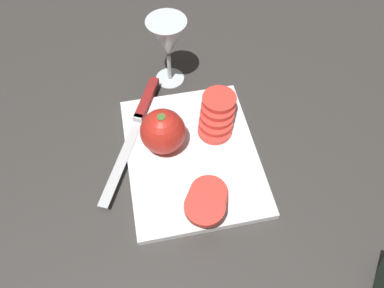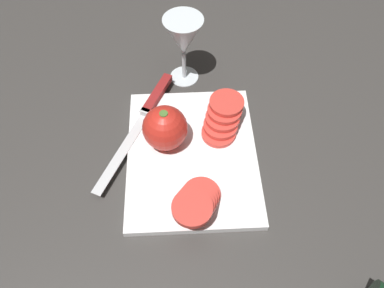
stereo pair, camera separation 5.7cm
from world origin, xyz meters
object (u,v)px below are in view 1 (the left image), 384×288
Objects in this scene: wine_glass at (167,41)px; tomato_slice_stack_near at (207,200)px; knife at (142,111)px; tomato_slice_stack_far at (217,115)px; whole_tomato at (163,131)px.

wine_glass reaches higher than tomato_slice_stack_near.
wine_glass is at bearing 169.00° from knife.
tomato_slice_stack_near is at bearing 1.80° from wine_glass.
tomato_slice_stack_far is at bearing 161.13° from tomato_slice_stack_near.
tomato_slice_stack_far is at bearing 24.65° from wine_glass.
wine_glass is 0.18m from tomato_slice_stack_far.
tomato_slice_stack_near is at bearing 19.96° from whole_tomato.
tomato_slice_stack_far is (-0.03, 0.11, -0.02)m from whole_tomato.
whole_tomato is (0.18, -0.04, -0.05)m from wine_glass.
whole_tomato is 0.78× the size of tomato_slice_stack_near.
tomato_slice_stack_far is (0.05, 0.14, 0.02)m from knife.
whole_tomato reaches higher than tomato_slice_stack_far.
knife is 0.24m from tomato_slice_stack_near.
whole_tomato reaches higher than tomato_slice_stack_near.
wine_glass is 0.54× the size of knife.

